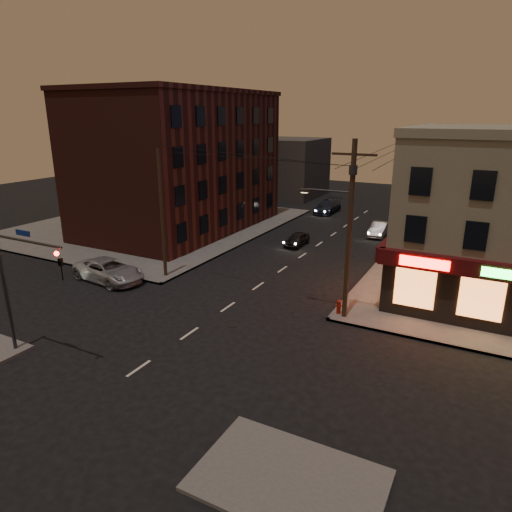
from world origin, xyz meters
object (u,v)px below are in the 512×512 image
Objects in this scene: sedan_far at (328,206)px; fire_hydrant at (339,306)px; suv_cross at (109,270)px; sedan_mid at (379,229)px; sedan_near at (297,239)px.

fire_hydrant is at bearing -69.07° from sedan_far.
suv_cross is 1.40× the size of sedan_mid.
fire_hydrant is (16.22, 2.00, -0.16)m from suv_cross.
suv_cross is 6.56× the size of fire_hydrant.
suv_cross is 16.73m from sedan_near.
fire_hydrant is at bearing -57.15° from sedan_near.
sedan_far is at bearing 135.41° from sedan_mid.
sedan_mid is (5.69, 6.91, 0.07)m from sedan_near.
sedan_far is 29.27m from fire_hydrant.
sedan_far reaches higher than fire_hydrant.
sedan_far is at bearing 99.43° from sedan_near.
fire_hydrant is (2.31, -19.47, -0.04)m from sedan_mid.
sedan_far is at bearing 110.72° from fire_hydrant.
suv_cross is 25.59m from sedan_mid.
sedan_near is 4.02× the size of fire_hydrant.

